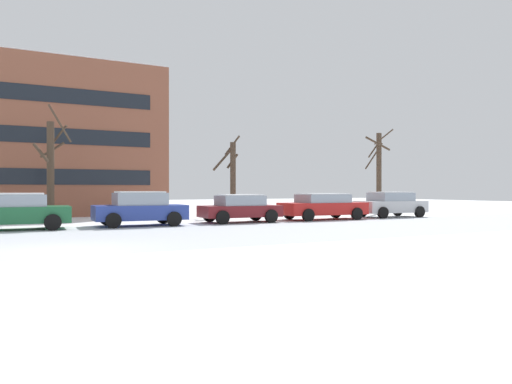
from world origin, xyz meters
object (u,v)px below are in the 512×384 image
at_px(parked_car_green, 16,211).
at_px(parked_car_blue, 140,208).
at_px(parked_car_red, 323,206).
at_px(parked_car_silver, 391,204).
at_px(parked_car_maroon, 240,208).

xyz_separation_m(parked_car_green, parked_car_blue, (4.87, -0.15, 0.02)).
bearing_deg(parked_car_red, parked_car_blue, 179.68).
bearing_deg(parked_car_blue, parked_car_silver, 0.20).
distance_m(parked_car_green, parked_car_blue, 4.87).
xyz_separation_m(parked_car_green, parked_car_red, (14.60, -0.20, -0.02)).
height_order(parked_car_blue, parked_car_red, parked_car_blue).
xyz_separation_m(parked_car_blue, parked_car_red, (9.73, -0.05, -0.04)).
bearing_deg(parked_car_maroon, parked_car_red, -0.33).
bearing_deg(parked_car_green, parked_car_blue, -1.74).
bearing_deg(parked_car_maroon, parked_car_silver, 0.45).
bearing_deg(parked_car_blue, parked_car_green, 178.26).
xyz_separation_m(parked_car_blue, parked_car_silver, (14.60, 0.05, -0.01)).
height_order(parked_car_blue, parked_car_silver, parked_car_blue).
bearing_deg(parked_car_red, parked_car_maroon, 179.67).
xyz_separation_m(parked_car_maroon, parked_car_silver, (9.73, 0.08, 0.05)).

